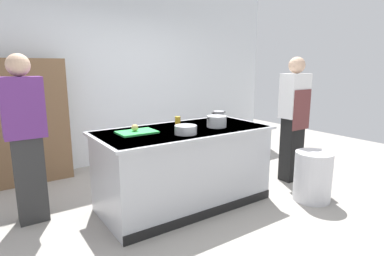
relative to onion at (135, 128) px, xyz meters
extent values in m
plane|color=#9E9991|center=(0.54, -0.12, -0.96)|extent=(10.00, 10.00, 0.00)
cube|color=silver|center=(0.54, 1.98, 0.54)|extent=(6.40, 0.12, 3.00)
cube|color=#B7BABF|center=(0.54, -0.12, -0.51)|extent=(1.90, 0.90, 0.90)
cube|color=#B7BABF|center=(0.54, -0.12, -0.07)|extent=(1.98, 0.98, 0.03)
cube|color=black|center=(0.54, -0.58, -0.91)|extent=(1.90, 0.01, 0.10)
cube|color=green|center=(0.01, -0.02, -0.05)|extent=(0.40, 0.28, 0.02)
sphere|color=tan|center=(0.00, 0.00, 0.00)|extent=(0.07, 0.07, 0.07)
cylinder|color=#B7BABF|center=(0.92, -0.24, 0.01)|extent=(0.23, 0.23, 0.13)
cube|color=black|center=(0.79, -0.24, 0.05)|extent=(0.04, 0.02, 0.01)
cube|color=black|center=(1.05, -0.24, 0.05)|extent=(0.04, 0.02, 0.01)
cylinder|color=#99999E|center=(1.24, 0.11, 0.00)|extent=(0.15, 0.15, 0.12)
cube|color=black|center=(1.15, 0.11, 0.04)|extent=(0.04, 0.02, 0.01)
cube|color=black|center=(1.33, 0.11, 0.04)|extent=(0.04, 0.02, 0.01)
cylinder|color=#B7BABF|center=(0.41, -0.35, -0.01)|extent=(0.23, 0.23, 0.09)
cylinder|color=yellow|center=(0.62, 0.14, -0.01)|extent=(0.07, 0.07, 0.10)
cylinder|color=silver|center=(1.87, -0.91, -0.66)|extent=(0.44, 0.44, 0.60)
cube|color=black|center=(2.23, -0.31, -0.51)|extent=(0.28, 0.20, 0.90)
cube|color=white|center=(2.23, -0.31, 0.24)|extent=(0.38, 0.24, 0.60)
sphere|color=#D3AA8C|center=(2.23, -0.31, 0.65)|extent=(0.22, 0.22, 0.22)
cube|color=brown|center=(2.23, -0.44, 0.06)|extent=(0.34, 0.02, 0.54)
cube|color=#2E2E2E|center=(-0.99, 0.43, -0.51)|extent=(0.28, 0.20, 0.90)
cube|color=#622E7B|center=(-0.99, 0.43, 0.24)|extent=(0.38, 0.24, 0.60)
sphere|color=#D3AA8C|center=(-0.99, 0.43, 0.65)|extent=(0.22, 0.22, 0.22)
cube|color=brown|center=(-0.86, 1.68, -0.11)|extent=(1.10, 0.28, 1.70)
cube|color=red|center=(-1.06, 1.52, 0.33)|extent=(0.08, 0.03, 0.29)
cube|color=purple|center=(-0.98, 1.52, 0.34)|extent=(0.06, 0.03, 0.30)
cube|color=orange|center=(-0.90, 1.52, 0.32)|extent=(0.08, 0.03, 0.26)
cube|color=white|center=(-0.82, 1.52, 0.32)|extent=(0.06, 0.03, 0.26)
camera|label=1|loc=(-1.33, -3.01, 0.65)|focal=29.07mm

